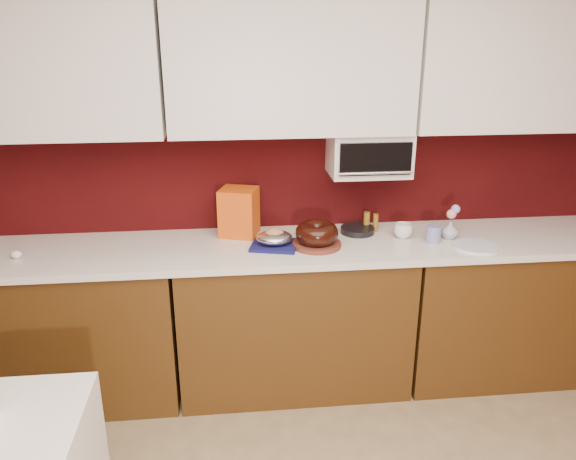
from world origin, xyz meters
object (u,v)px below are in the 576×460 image
(flower_vase, at_px, (450,229))
(foil_ham_nest, at_px, (274,238))
(pandoro_box, at_px, (239,212))
(bundt_cake, at_px, (317,233))
(blue_jar, at_px, (433,234))
(toaster_oven, at_px, (369,153))
(coffee_mug, at_px, (403,229))

(flower_vase, bearing_deg, foil_ham_nest, -178.55)
(pandoro_box, bearing_deg, foil_ham_nest, -32.02)
(bundt_cake, xyz_separation_m, foil_ham_nest, (-0.23, 0.02, -0.02))
(foil_ham_nest, relative_size, blue_jar, 2.06)
(toaster_oven, relative_size, blue_jar, 4.60)
(foil_ham_nest, bearing_deg, flower_vase, 1.45)
(toaster_oven, relative_size, bundt_cake, 1.88)
(toaster_oven, bearing_deg, blue_jar, -33.20)
(toaster_oven, bearing_deg, foil_ham_nest, -160.36)
(blue_jar, bearing_deg, toaster_oven, 146.80)
(bundt_cake, distance_m, blue_jar, 0.67)
(toaster_oven, bearing_deg, flower_vase, -20.94)
(coffee_mug, xyz_separation_m, flower_vase, (0.26, -0.04, 0.01))
(foil_ham_nest, height_order, coffee_mug, coffee_mug)
(pandoro_box, height_order, coffee_mug, pandoro_box)
(blue_jar, relative_size, flower_vase, 0.85)
(toaster_oven, bearing_deg, bundt_cake, -146.10)
(toaster_oven, height_order, flower_vase, toaster_oven)
(flower_vase, bearing_deg, coffee_mug, 171.61)
(coffee_mug, bearing_deg, flower_vase, -8.39)
(bundt_cake, height_order, pandoro_box, pandoro_box)
(toaster_oven, distance_m, foil_ham_nest, 0.73)
(foil_ham_nest, distance_m, flower_vase, 1.02)
(foil_ham_nest, height_order, pandoro_box, pandoro_box)
(coffee_mug, relative_size, blue_jar, 1.05)
(toaster_oven, relative_size, flower_vase, 3.91)
(coffee_mug, xyz_separation_m, blue_jar, (0.15, -0.09, -0.00))
(flower_vase, bearing_deg, blue_jar, -157.07)
(coffee_mug, bearing_deg, toaster_oven, 144.68)
(blue_jar, xyz_separation_m, flower_vase, (0.12, 0.05, 0.01))
(bundt_cake, height_order, flower_vase, bundt_cake)
(toaster_oven, relative_size, pandoro_box, 1.61)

